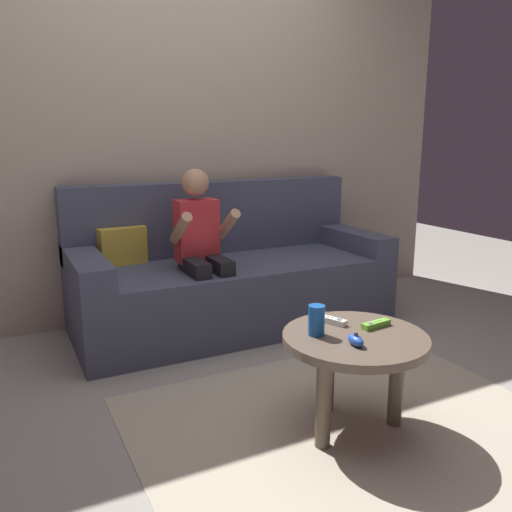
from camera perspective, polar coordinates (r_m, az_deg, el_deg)
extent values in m
plane|color=#9E998E|center=(2.50, 2.94, -15.38)|extent=(8.46, 8.46, 0.00)
cube|color=#B2A38E|center=(3.53, -8.79, 13.77)|extent=(4.23, 0.05, 2.50)
cube|color=#474C60|center=(3.33, -2.44, -4.12)|extent=(1.96, 0.80, 0.42)
cube|color=#474C60|center=(3.52, -4.67, 4.28)|extent=(1.96, 0.16, 0.48)
cube|color=#474C60|center=(3.02, -18.11, -1.10)|extent=(0.18, 0.80, 0.13)
cube|color=#474C60|center=(3.71, 10.17, 1.86)|extent=(0.18, 0.80, 0.13)
cube|color=gold|center=(3.28, -14.47, 1.11)|extent=(0.30, 0.17, 0.23)
cylinder|color=black|center=(2.91, -5.54, -6.69)|extent=(0.08, 0.08, 0.42)
cylinder|color=black|center=(2.97, -2.97, -6.30)|extent=(0.08, 0.08, 0.42)
cube|color=black|center=(2.98, -6.69, -1.27)|extent=(0.09, 0.30, 0.09)
cube|color=black|center=(3.03, -4.17, -0.98)|extent=(0.09, 0.30, 0.09)
cube|color=red|center=(3.10, -6.51, 2.77)|extent=(0.24, 0.14, 0.37)
cylinder|color=tan|center=(2.92, -8.23, 3.00)|extent=(0.06, 0.27, 0.21)
cylinder|color=tan|center=(3.02, -3.12, 3.44)|extent=(0.06, 0.27, 0.21)
sphere|color=tan|center=(3.07, -6.64, 7.98)|extent=(0.16, 0.16, 0.16)
cylinder|color=brown|center=(2.15, 10.76, -8.87)|extent=(0.58, 0.58, 0.04)
cylinder|color=brown|center=(2.10, 7.37, -15.55)|extent=(0.06, 0.06, 0.38)
cylinder|color=brown|center=(2.30, 15.05, -13.22)|extent=(0.06, 0.06, 0.38)
cylinder|color=brown|center=(2.36, 7.84, -12.16)|extent=(0.06, 0.06, 0.38)
cube|color=#BCB299|center=(2.32, 10.34, -17.95)|extent=(1.75, 1.43, 0.01)
cube|color=white|center=(2.25, 8.20, -6.96)|extent=(0.09, 0.14, 0.02)
cylinder|color=#99999E|center=(2.22, 9.06, -6.82)|extent=(0.02, 0.02, 0.00)
cylinder|color=silver|center=(2.24, 8.29, -6.65)|extent=(0.01, 0.01, 0.00)
cylinder|color=silver|center=(2.25, 7.83, -6.54)|extent=(0.01, 0.01, 0.00)
ellipsoid|color=blue|center=(2.03, 10.82, -9.02)|extent=(0.05, 0.09, 0.04)
cylinder|color=#4C4C51|center=(2.02, 10.85, -8.34)|extent=(0.02, 0.02, 0.01)
cube|color=#72C638|center=(2.24, 12.97, -7.27)|extent=(0.14, 0.05, 0.02)
cylinder|color=#99999E|center=(2.20, 12.29, -7.14)|extent=(0.02, 0.02, 0.00)
cylinder|color=silver|center=(2.23, 12.92, -6.96)|extent=(0.01, 0.01, 0.00)
cylinder|color=silver|center=(2.24, 13.29, -6.85)|extent=(0.01, 0.01, 0.00)
cylinder|color=#1959B2|center=(2.10, 6.62, -6.98)|extent=(0.07, 0.07, 0.12)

